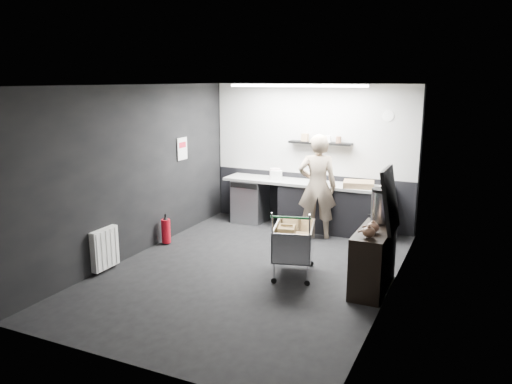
% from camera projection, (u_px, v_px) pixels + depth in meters
% --- Properties ---
extents(floor, '(5.50, 5.50, 0.00)m').
position_uv_depth(floor, '(250.00, 271.00, 7.40)').
color(floor, black).
rests_on(floor, ground).
extents(ceiling, '(5.50, 5.50, 0.00)m').
position_uv_depth(ceiling, '(250.00, 85.00, 6.80)').
color(ceiling, white).
rests_on(ceiling, wall_back).
extents(wall_back, '(5.50, 0.00, 5.50)m').
position_uv_depth(wall_back, '(312.00, 156.00, 9.53)').
color(wall_back, black).
rests_on(wall_back, floor).
extents(wall_front, '(5.50, 0.00, 5.50)m').
position_uv_depth(wall_front, '(124.00, 235.00, 4.66)').
color(wall_front, black).
rests_on(wall_front, floor).
extents(wall_left, '(0.00, 5.50, 5.50)m').
position_uv_depth(wall_left, '(136.00, 171.00, 7.92)').
color(wall_left, black).
rests_on(wall_left, floor).
extents(wall_right, '(0.00, 5.50, 5.50)m').
position_uv_depth(wall_right, '(393.00, 195.00, 6.28)').
color(wall_right, black).
rests_on(wall_right, floor).
extents(kitchen_wall_panel, '(3.95, 0.02, 1.70)m').
position_uv_depth(kitchen_wall_panel, '(312.00, 130.00, 9.41)').
color(kitchen_wall_panel, beige).
rests_on(kitchen_wall_panel, wall_back).
extents(dado_panel, '(3.95, 0.02, 1.00)m').
position_uv_depth(dado_panel, '(310.00, 199.00, 9.70)').
color(dado_panel, black).
rests_on(dado_panel, wall_back).
extents(floating_shelf, '(1.20, 0.22, 0.04)m').
position_uv_depth(floating_shelf, '(320.00, 143.00, 9.28)').
color(floating_shelf, black).
rests_on(floating_shelf, wall_back).
extents(wall_clock, '(0.20, 0.03, 0.20)m').
position_uv_depth(wall_clock, '(388.00, 116.00, 8.76)').
color(wall_clock, white).
rests_on(wall_clock, wall_back).
extents(poster, '(0.02, 0.30, 0.40)m').
position_uv_depth(poster, '(182.00, 149.00, 9.02)').
color(poster, white).
rests_on(poster, wall_left).
extents(poster_red_band, '(0.02, 0.22, 0.10)m').
position_uv_depth(poster_red_band, '(182.00, 145.00, 9.00)').
color(poster_red_band, red).
rests_on(poster_red_band, poster).
extents(radiator, '(0.10, 0.50, 0.60)m').
position_uv_depth(radiator, '(105.00, 249.00, 7.32)').
color(radiator, white).
rests_on(radiator, wall_left).
extents(ceiling_strip, '(2.40, 0.20, 0.04)m').
position_uv_depth(ceiling_strip, '(297.00, 86.00, 8.45)').
color(ceiling_strip, white).
rests_on(ceiling_strip, ceiling).
extents(prep_counter, '(3.20, 0.61, 0.90)m').
position_uv_depth(prep_counter, '(312.00, 205.00, 9.38)').
color(prep_counter, black).
rests_on(prep_counter, floor).
extents(person, '(0.78, 0.63, 1.86)m').
position_uv_depth(person, '(317.00, 187.00, 8.78)').
color(person, beige).
rests_on(person, floor).
extents(shopping_cart, '(0.75, 1.04, 1.00)m').
position_uv_depth(shopping_cart, '(294.00, 243.00, 7.17)').
color(shopping_cart, silver).
rests_on(shopping_cart, floor).
extents(sideboard, '(0.47, 1.11, 1.66)m').
position_uv_depth(sideboard, '(375.00, 251.00, 6.67)').
color(sideboard, black).
rests_on(sideboard, floor).
extents(fire_extinguisher, '(0.15, 0.15, 0.51)m').
position_uv_depth(fire_extinguisher, '(166.00, 230.00, 8.56)').
color(fire_extinguisher, red).
rests_on(fire_extinguisher, floor).
extents(cardboard_box, '(0.60, 0.50, 0.11)m').
position_uv_depth(cardboard_box, '(359.00, 184.00, 8.87)').
color(cardboard_box, '#A07D55').
rests_on(cardboard_box, prep_counter).
extents(pink_tub, '(0.21, 0.21, 0.21)m').
position_uv_depth(pink_tub, '(275.00, 174.00, 9.57)').
color(pink_tub, '#F6D5D8').
rests_on(pink_tub, prep_counter).
extents(white_container, '(0.23, 0.20, 0.18)m').
position_uv_depth(white_container, '(276.00, 175.00, 9.51)').
color(white_container, white).
rests_on(white_container, prep_counter).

